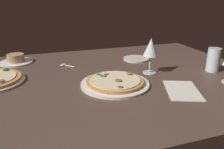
{
  "coord_description": "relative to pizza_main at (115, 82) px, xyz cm",
  "views": [
    {
      "loc": [
        -31.19,
        -97.12,
        42.66
      ],
      "look_at": [
        -0.35,
        -5.18,
        7.0
      ],
      "focal_mm": 36.43,
      "sensor_mm": 36.0,
      "label": 1
    }
  ],
  "objects": [
    {
      "name": "side_plate",
      "position": [
        25.06,
        33.05,
        -0.73
      ],
      "size": [
        15.39,
        15.39,
        0.9
      ],
      "primitive_type": "cylinder",
      "color": "silver",
      "rests_on": "dining_table"
    },
    {
      "name": "dining_table",
      "position": [
        0.66,
        10.33,
        -3.18
      ],
      "size": [
        150.0,
        110.0,
        4.0
      ],
      "primitive_type": "cube",
      "color": "brown",
      "rests_on": "ground"
    },
    {
      "name": "pizza_main",
      "position": [
        0.0,
        0.0,
        0.0
      ],
      "size": [
        30.01,
        30.01,
        3.34
      ],
      "color": "white",
      "rests_on": "dining_table"
    },
    {
      "name": "water_glass",
      "position": [
        53.42,
        1.64,
        3.99
      ],
      "size": [
        6.45,
        6.45,
        11.96
      ],
      "color": "silver",
      "rests_on": "dining_table"
    },
    {
      "name": "spoon",
      "position": [
        -17.37,
        34.36,
        -0.71
      ],
      "size": [
        7.94,
        8.3,
        1.0
      ],
      "color": "silver",
      "rests_on": "dining_table"
    },
    {
      "name": "ramekin_on_saucer",
      "position": [
        -42.97,
        48.69,
        0.72
      ],
      "size": [
        18.27,
        18.27,
        5.09
      ],
      "color": "white",
      "rests_on": "dining_table"
    },
    {
      "name": "wine_glass_far",
      "position": [
        21.53,
        9.15,
        11.36
      ],
      "size": [
        7.39,
        7.39,
        17.62
      ],
      "color": "silver",
      "rests_on": "dining_table"
    },
    {
      "name": "paper_menu",
      "position": [
        24.4,
        -14.6,
        -1.03
      ],
      "size": [
        19.56,
        23.62,
        0.3
      ],
      "primitive_type": "cube",
      "rotation": [
        0.0,
        0.0,
        -0.38
      ],
      "color": "silver",
      "rests_on": "dining_table"
    }
  ]
}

